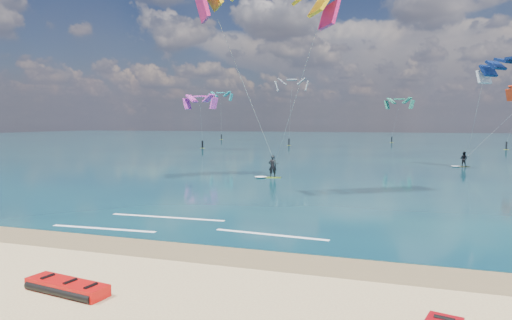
# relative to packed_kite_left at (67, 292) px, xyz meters

# --- Properties ---
(ground) EXTENTS (320.00, 320.00, 0.00)m
(ground) POSITION_rel_packed_kite_left_xyz_m (-0.81, 41.84, 0.00)
(ground) COLOR tan
(ground) RESTS_ON ground
(wet_sand_strip) EXTENTS (320.00, 2.40, 0.01)m
(wet_sand_strip) POSITION_rel_packed_kite_left_xyz_m (-0.81, 4.84, 0.00)
(wet_sand_strip) COLOR brown
(wet_sand_strip) RESTS_ON ground
(sea) EXTENTS (320.00, 200.00, 0.04)m
(sea) POSITION_rel_packed_kite_left_xyz_m (-0.81, 105.84, 0.02)
(sea) COLOR #0A283B
(sea) RESTS_ON ground
(packed_kite_left) EXTENTS (2.99, 1.48, 0.39)m
(packed_kite_left) POSITION_rel_packed_kite_left_xyz_m (0.00, 0.00, 0.00)
(packed_kite_left) COLOR red
(packed_kite_left) RESTS_ON ground
(kitesurfer_main) EXTENTS (10.10, 12.09, 16.07)m
(kitesurfer_main) POSITION_rel_packed_kite_left_xyz_m (-0.69, 23.12, 8.21)
(kitesurfer_main) COLOR #B3EE1C
(kitesurfer_main) RESTS_ON sea
(kitesurfer_far) EXTENTS (9.59, 8.75, 12.27)m
(kitesurfer_far) POSITION_rel_packed_kite_left_xyz_m (17.17, 40.44, 6.33)
(kitesurfer_far) COLOR gold
(kitesurfer_far) RESTS_ON sea
(shoreline_foam) EXTENTS (12.78, 3.60, 0.01)m
(shoreline_foam) POSITION_rel_packed_kite_left_xyz_m (-0.93, 8.40, 0.04)
(shoreline_foam) COLOR white
(shoreline_foam) RESTS_ON ground
(distant_kites) EXTENTS (70.85, 41.64, 13.05)m
(distant_kites) POSITION_rel_packed_kite_left_xyz_m (-8.95, 83.23, 5.63)
(distant_kites) COLOR #2E8063
(distant_kites) RESTS_ON ground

